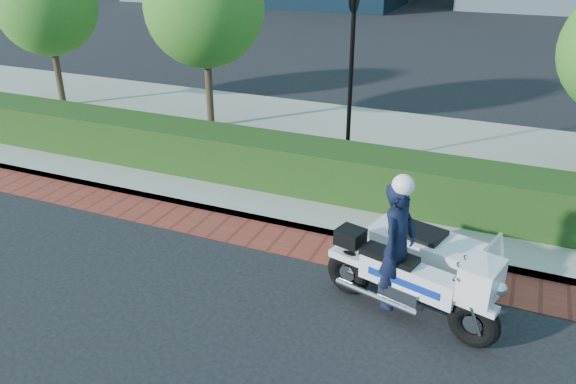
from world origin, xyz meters
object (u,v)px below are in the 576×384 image
at_px(lamppost, 352,46).
at_px(tree_b, 204,7).
at_px(police_motorcycle, 415,259).
at_px(tree_a, 46,5).

relative_size(lamppost, tree_b, 0.86).
bearing_deg(tree_b, police_motorcycle, -40.24).
distance_m(lamppost, tree_b, 4.71).
distance_m(lamppost, tree_a, 10.09).
bearing_deg(lamppost, tree_a, 172.59).
bearing_deg(police_motorcycle, tree_a, 169.65).
xyz_separation_m(lamppost, tree_a, (-10.00, 1.30, 0.26)).
relative_size(tree_a, tree_b, 0.94).
bearing_deg(tree_a, lamppost, -7.41).
bearing_deg(tree_a, police_motorcycle, -25.41).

